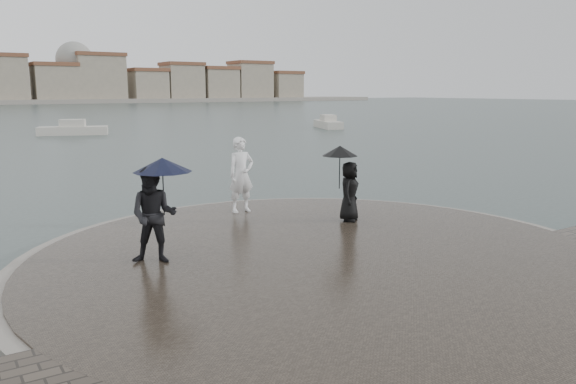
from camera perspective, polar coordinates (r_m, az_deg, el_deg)
ground at (r=9.42m, az=16.43°, el=-13.19°), size 400.00×400.00×0.00m
kerb_ring at (r=11.78m, az=3.45°, el=-7.14°), size 12.50×12.50×0.32m
quay_tip at (r=11.77m, az=3.45°, el=-7.05°), size 11.90×11.90×0.36m
statue at (r=15.46m, az=-4.77°, el=1.75°), size 0.76×0.51×2.07m
visitor_left at (r=11.15m, az=-13.28°, el=-1.15°), size 1.40×1.22×2.04m
visitor_right at (r=14.40m, az=5.98°, el=1.21°), size 1.16×0.98×1.95m
boats at (r=46.26m, az=-15.39°, el=5.85°), size 39.43×15.05×1.50m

